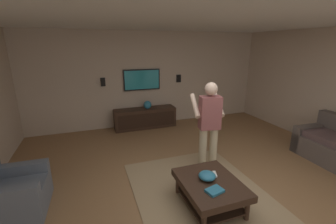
# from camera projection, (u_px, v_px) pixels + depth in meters

# --- Properties ---
(ground_plane) EXTENTS (8.42, 8.42, 0.00)m
(ground_plane) POSITION_uv_depth(u_px,v_px,m) (211.00, 192.00, 3.57)
(ground_plane) COLOR olive
(wall_back_tv) EXTENTS (0.10, 6.86, 2.62)m
(wall_back_tv) POSITION_uv_depth(u_px,v_px,m) (150.00, 79.00, 6.41)
(wall_back_tv) COLOR #BCA893
(wall_back_tv) RESTS_ON ground
(ceiling_slab) EXTENTS (7.22, 6.86, 0.10)m
(ceiling_slab) POSITION_uv_depth(u_px,v_px,m) (223.00, 9.00, 2.81)
(ceiling_slab) COLOR white
(area_rug) EXTENTS (2.66, 1.98, 0.01)m
(area_rug) POSITION_uv_depth(u_px,v_px,m) (202.00, 196.00, 3.46)
(area_rug) COLOR #9E8460
(area_rug) RESTS_ON ground
(armchair) EXTENTS (0.83, 0.84, 0.82)m
(armchair) POSITION_uv_depth(u_px,v_px,m) (11.00, 194.00, 3.08)
(armchair) COLOR slate
(armchair) RESTS_ON ground
(coffee_table) EXTENTS (1.00, 0.80, 0.40)m
(coffee_table) POSITION_uv_depth(u_px,v_px,m) (210.00, 188.00, 3.20)
(coffee_table) COLOR #332116
(coffee_table) RESTS_ON ground
(media_console) EXTENTS (0.45, 1.70, 0.55)m
(media_console) POSITION_uv_depth(u_px,v_px,m) (145.00, 118.00, 6.31)
(media_console) COLOR #332116
(media_console) RESTS_ON ground
(tv) EXTENTS (0.05, 1.02, 0.57)m
(tv) POSITION_uv_depth(u_px,v_px,m) (142.00, 80.00, 6.23)
(tv) COLOR black
(person_standing) EXTENTS (0.60, 0.61, 1.64)m
(person_standing) POSITION_uv_depth(u_px,v_px,m) (209.00, 122.00, 3.97)
(person_standing) COLOR #C6B793
(person_standing) RESTS_ON ground
(bowl) EXTENTS (0.24, 0.24, 0.11)m
(bowl) POSITION_uv_depth(u_px,v_px,m) (207.00, 176.00, 3.20)
(bowl) COLOR teal
(bowl) RESTS_ON coffee_table
(remote_white) EXTENTS (0.16, 0.09, 0.02)m
(remote_white) POSITION_uv_depth(u_px,v_px,m) (215.00, 174.00, 3.32)
(remote_white) COLOR white
(remote_white) RESTS_ON coffee_table
(book) EXTENTS (0.21, 0.25, 0.04)m
(book) POSITION_uv_depth(u_px,v_px,m) (215.00, 191.00, 2.93)
(book) COLOR teal
(book) RESTS_ON coffee_table
(vase_round) EXTENTS (0.22, 0.22, 0.22)m
(vase_round) POSITION_uv_depth(u_px,v_px,m) (148.00, 105.00, 6.19)
(vase_round) COLOR teal
(vase_round) RESTS_ON media_console
(wall_speaker_left) EXTENTS (0.06, 0.12, 0.22)m
(wall_speaker_left) POSITION_uv_depth(u_px,v_px,m) (179.00, 78.00, 6.61)
(wall_speaker_left) COLOR black
(wall_speaker_right) EXTENTS (0.06, 0.12, 0.22)m
(wall_speaker_right) POSITION_uv_depth(u_px,v_px,m) (103.00, 82.00, 5.91)
(wall_speaker_right) COLOR black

